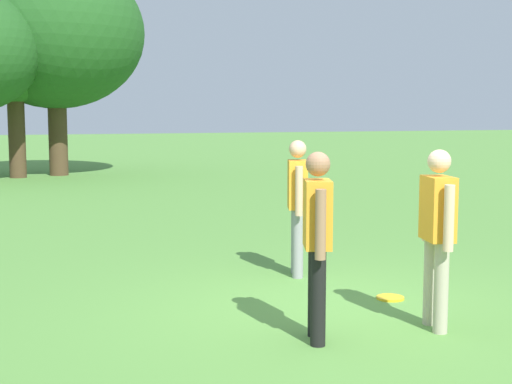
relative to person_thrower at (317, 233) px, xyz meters
name	(u,v)px	position (x,y,z in m)	size (l,w,h in m)	color
ground_plane	(330,315)	(0.45, 0.66, -0.94)	(120.00, 120.00, 0.00)	#568E3D
person_thrower	(317,233)	(0.00, 0.00, 0.00)	(0.33, 0.58, 1.64)	black
person_catcher	(297,198)	(0.82, 2.33, 0.00)	(0.33, 0.58, 1.64)	gray
person_bystander	(437,227)	(1.17, -0.05, 0.00)	(0.30, 0.60, 1.64)	#B7AD93
frisbee	(390,298)	(1.32, 0.99, -0.93)	(0.29, 0.29, 0.03)	yellow
tree_broad_center	(14,54)	(-2.03, 17.16, 2.76)	(3.47, 3.47, 5.22)	#4C3823
tree_far_right	(55,33)	(-0.80, 17.57, 3.45)	(5.49, 5.49, 6.75)	#4C3823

